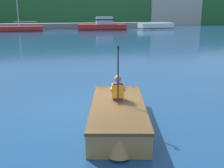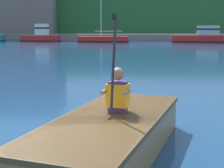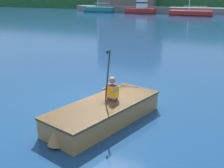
{
  "view_description": "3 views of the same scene",
  "coord_description": "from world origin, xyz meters",
  "views": [
    {
      "loc": [
        -1.1,
        -6.74,
        2.54
      ],
      "look_at": [
        0.71,
        -0.42,
        0.86
      ],
      "focal_mm": 45.0,
      "sensor_mm": 36.0,
      "label": 1
    },
    {
      "loc": [
        0.99,
        -5.18,
        1.64
      ],
      "look_at": [
        0.71,
        -0.42,
        0.86
      ],
      "focal_mm": 55.0,
      "sensor_mm": 36.0,
      "label": 2
    },
    {
      "loc": [
        3.45,
        -6.81,
        3.13
      ],
      "look_at": [
        0.71,
        -0.42,
        0.86
      ],
      "focal_mm": 45.0,
      "sensor_mm": 36.0,
      "label": 3
    }
  ],
  "objects": [
    {
      "name": "person_paddler",
      "position": [
        0.8,
        -0.62,
        0.79
      ],
      "size": [
        0.41,
        0.42,
        1.31
      ],
      "color": "#592672",
      "rests_on": "rowboat_foreground"
    },
    {
      "name": "rowboat_foreground",
      "position": [
        0.7,
        -0.97,
        0.29
      ],
      "size": [
        2.09,
        3.46,
        0.51
      ],
      "color": "#A3703D",
      "rests_on": "ground"
    },
    {
      "name": "shoreline_ridge",
      "position": [
        0.0,
        58.84,
        3.15
      ],
      "size": [
        120.0,
        20.0,
        6.3
      ],
      "color": "#28602D",
      "rests_on": "ground"
    },
    {
      "name": "waterfront_office_block_center",
      "position": [
        29.11,
        53.73,
        3.47
      ],
      "size": [
        12.12,
        10.77,
        6.93
      ],
      "color": "#B2A899",
      "rests_on": "ground"
    },
    {
      "name": "moored_boat_dock_west_end",
      "position": [
        -2.37,
        35.0,
        0.34
      ],
      "size": [
        5.85,
        2.22,
        6.01
      ],
      "color": "red",
      "rests_on": "ground"
    },
    {
      "name": "moored_boat_dock_west_inner",
      "position": [
        9.25,
        34.57,
        0.67
      ],
      "size": [
        7.43,
        3.71,
        1.94
      ],
      "color": "red",
      "rests_on": "ground"
    },
    {
      "name": "marina_dock",
      "position": [
        0.0,
        39.8,
        0.45
      ],
      "size": [
        45.86,
        2.4,
        0.9
      ],
      "color": "slate",
      "rests_on": "ground"
    },
    {
      "name": "ground_plane",
      "position": [
        0.0,
        0.0,
        0.0
      ],
      "size": [
        300.0,
        300.0,
        0.0
      ],
      "primitive_type": "plane",
      "color": "navy"
    },
    {
      "name": "moored_boat_dock_center_near",
      "position": [
        18.06,
        34.95,
        0.44
      ],
      "size": [
        5.88,
        2.33,
        0.94
      ],
      "color": "white",
      "rests_on": "ground"
    }
  ]
}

